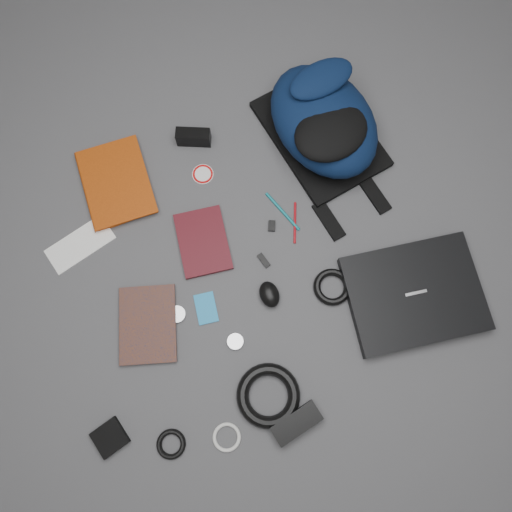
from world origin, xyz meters
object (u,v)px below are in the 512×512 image
object	(u,v)px
backpack	(324,121)
comic_book	(119,326)
textbook_red	(84,193)
power_brick	(296,423)
pouch	(110,438)
dvd_case	(203,242)
mouse	(269,294)
compact_camera	(194,137)
laptop	(414,294)

from	to	relation	value
backpack	comic_book	world-z (taller)	backpack
backpack	comic_book	xyz separation A→B (m)	(-0.80, -0.38, -0.09)
textbook_red	comic_book	bearing A→B (deg)	-90.26
textbook_red	power_brick	bearing A→B (deg)	-64.92
backpack	textbook_red	size ratio (longest dim) A/B	1.66
backpack	power_brick	distance (m)	0.92
pouch	dvd_case	bearing A→B (deg)	46.73
power_brick	pouch	xyz separation A→B (m)	(-0.51, 0.14, -0.01)
textbook_red	dvd_case	xyz separation A→B (m)	(0.30, -0.28, -0.01)
comic_book	dvd_case	xyz separation A→B (m)	(0.32, 0.16, -0.00)
comic_book	power_brick	bearing A→B (deg)	-31.62
backpack	dvd_case	size ratio (longest dim) A/B	2.19
mouse	textbook_red	bearing A→B (deg)	131.33
textbook_red	power_brick	distance (m)	0.97
dvd_case	textbook_red	bearing A→B (deg)	144.03
textbook_red	dvd_case	world-z (taller)	textbook_red
textbook_red	mouse	size ratio (longest dim) A/B	3.41
comic_book	mouse	world-z (taller)	mouse
dvd_case	power_brick	xyz separation A→B (m)	(0.08, -0.60, 0.01)
backpack	mouse	xyz separation A→B (m)	(-0.35, -0.45, -0.08)
comic_book	textbook_red	bearing A→B (deg)	104.15
power_brick	pouch	world-z (taller)	power_brick
dvd_case	power_brick	world-z (taller)	power_brick
pouch	compact_camera	bearing A→B (deg)	57.16
compact_camera	power_brick	bearing A→B (deg)	-67.61
dvd_case	laptop	bearing A→B (deg)	-27.69
comic_book	dvd_case	size ratio (longest dim) A/B	1.10
textbook_red	dvd_case	bearing A→B (deg)	-41.23
laptop	power_brick	xyz separation A→B (m)	(-0.47, -0.22, -0.00)
comic_book	compact_camera	world-z (taller)	compact_camera
textbook_red	pouch	bearing A→B (deg)	-98.06
compact_camera	pouch	world-z (taller)	compact_camera
textbook_red	comic_book	world-z (taller)	textbook_red
comic_book	pouch	size ratio (longest dim) A/B	2.78
laptop	pouch	bearing A→B (deg)	-167.67
backpack	compact_camera	bearing A→B (deg)	152.63
comic_book	backpack	bearing A→B (deg)	41.61
backpack	textbook_red	xyz separation A→B (m)	(-0.79, 0.06, -0.08)
compact_camera	power_brick	world-z (taller)	compact_camera
laptop	comic_book	xyz separation A→B (m)	(-0.87, 0.21, -0.01)
comic_book	power_brick	xyz separation A→B (m)	(0.40, -0.44, 0.01)
dvd_case	pouch	bearing A→B (deg)	-126.33
dvd_case	power_brick	size ratio (longest dim) A/B	1.46
compact_camera	mouse	distance (m)	0.57
dvd_case	backpack	bearing A→B (deg)	31.29
textbook_red	compact_camera	world-z (taller)	compact_camera
laptop	compact_camera	world-z (taller)	compact_camera
pouch	laptop	bearing A→B (deg)	4.69
backpack	pouch	distance (m)	1.14
comic_book	pouch	xyz separation A→B (m)	(-0.11, -0.29, 0.00)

